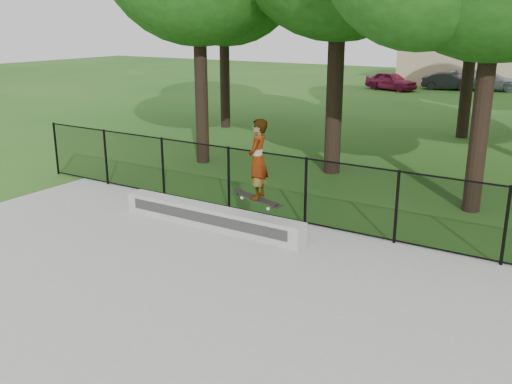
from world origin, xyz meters
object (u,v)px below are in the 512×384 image
grind_ledge (211,217)px  car_b (448,81)px  car_a (391,81)px  skater_airborne (258,161)px  car_c (487,80)px

grind_ledge → car_b: (-2.44, 29.08, 0.25)m
car_a → skater_airborne: (6.84, -27.18, 1.15)m
car_a → car_b: bearing=-38.8°
car_a → skater_airborne: skater_airborne is taller
car_b → car_c: bearing=-72.7°
car_b → car_c: (2.19, 1.16, 0.11)m
car_a → car_c: car_c is taller
car_a → car_b: car_a is taller
car_c → grind_ledge: bearing=175.4°
grind_ledge → car_c: car_c is taller
grind_ledge → car_c: 30.24m
grind_ledge → car_b: size_ratio=1.51×
car_b → skater_airborne: size_ratio=1.71×
skater_airborne → car_b: bearing=97.3°
car_a → car_c: bearing=-41.7°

